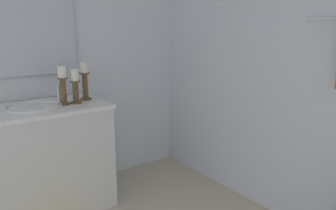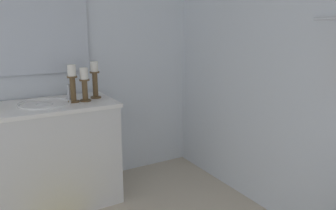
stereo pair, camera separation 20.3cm
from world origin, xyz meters
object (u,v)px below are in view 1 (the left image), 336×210
(candle_holder_mid, at_px, (63,84))
(sink_basin, at_px, (35,112))
(candle_holder_tall, at_px, (85,80))
(mirror, at_px, (17,30))
(vanity_cabinet, at_px, (39,161))
(candle_holder_short, at_px, (75,85))

(candle_holder_mid, bearing_deg, sink_basin, -101.09)
(candle_holder_tall, distance_m, candle_holder_mid, 0.21)
(sink_basin, xyz_separation_m, mirror, (-0.28, -0.00, 0.60))
(vanity_cabinet, xyz_separation_m, sink_basin, (0.00, 0.00, 0.39))
(sink_basin, relative_size, candle_holder_mid, 1.35)
(mirror, distance_m, candle_holder_short, 0.62)
(sink_basin, bearing_deg, candle_holder_tall, 93.53)
(candle_holder_tall, distance_m, candle_holder_short, 0.14)
(vanity_cabinet, bearing_deg, candle_holder_tall, 93.52)
(vanity_cabinet, relative_size, mirror, 1.19)
(candle_holder_tall, relative_size, candle_holder_mid, 1.03)
(vanity_cabinet, bearing_deg, sink_basin, 90.00)
(candle_holder_mid, bearing_deg, mirror, -146.38)
(vanity_cabinet, distance_m, mirror, 1.03)
(candle_holder_short, height_order, candle_holder_mid, candle_holder_mid)
(mirror, xyz_separation_m, candle_holder_tall, (0.25, 0.42, -0.40))
(vanity_cabinet, distance_m, sink_basin, 0.39)
(mirror, bearing_deg, sink_basin, 0.20)
(sink_basin, height_order, mirror, mirror)
(vanity_cabinet, distance_m, candle_holder_short, 0.65)
(candle_holder_mid, bearing_deg, candle_holder_tall, 108.46)
(candle_holder_mid, bearing_deg, candle_holder_short, 82.91)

